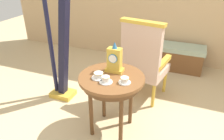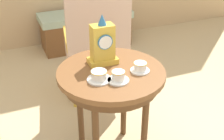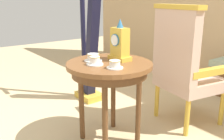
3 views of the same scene
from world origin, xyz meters
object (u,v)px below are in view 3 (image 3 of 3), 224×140
(side_table, at_px, (109,72))
(teacup_right, at_px, (95,61))
(armchair, at_px, (184,65))
(teacup_center, at_px, (115,65))
(mantel_clock, at_px, (120,44))
(harp, at_px, (90,44))
(teacup_left, at_px, (93,58))

(side_table, relative_size, teacup_right, 5.34)
(teacup_right, bearing_deg, armchair, 79.10)
(teacup_center, height_order, armchair, armchair)
(teacup_right, bearing_deg, mantel_clock, 91.19)
(side_table, relative_size, harp, 0.41)
(armchair, xyz_separation_m, harp, (-1.04, -0.37, 0.09))
(armchair, bearing_deg, side_table, -102.27)
(side_table, height_order, teacup_center, teacup_center)
(armchair, distance_m, harp, 1.10)
(teacup_center, bearing_deg, armchair, 90.25)
(mantel_clock, bearing_deg, teacup_left, -116.31)
(side_table, height_order, harp, harp)
(teacup_left, xyz_separation_m, harp, (-0.76, 0.45, -0.04))
(teacup_left, bearing_deg, armchair, 71.79)
(mantel_clock, bearing_deg, harp, 163.53)
(side_table, bearing_deg, mantel_clock, 96.17)
(side_table, bearing_deg, harp, 157.06)
(side_table, distance_m, teacup_right, 0.18)
(teacup_left, xyz_separation_m, teacup_center, (0.28, 0.01, -0.00))
(teacup_left, relative_size, armchair, 0.13)
(teacup_center, relative_size, armchair, 0.11)
(teacup_right, relative_size, harp, 0.08)
(teacup_right, distance_m, teacup_center, 0.18)
(harp, bearing_deg, mantel_clock, -16.47)
(harp, bearing_deg, teacup_center, -23.09)
(mantel_clock, height_order, armchair, armchair)
(teacup_left, distance_m, teacup_right, 0.12)
(teacup_center, bearing_deg, teacup_left, -178.27)
(teacup_left, bearing_deg, teacup_center, 1.73)
(teacup_right, xyz_separation_m, mantel_clock, (-0.01, 0.25, 0.11))
(side_table, height_order, teacup_right, teacup_right)
(mantel_clock, bearing_deg, side_table, -83.83)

